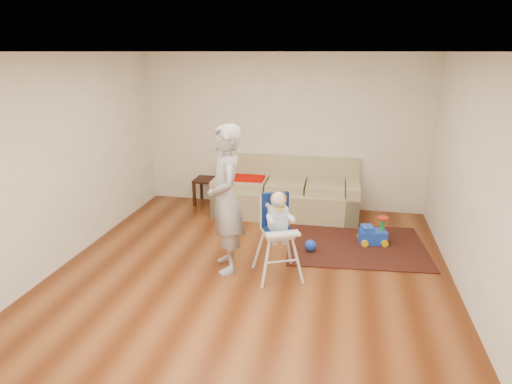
% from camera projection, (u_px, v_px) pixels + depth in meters
% --- Properties ---
extents(ground, '(5.50, 5.50, 0.00)m').
position_uv_depth(ground, '(250.00, 277.00, 5.38)').
color(ground, '#51220B').
rests_on(ground, ground).
extents(room_envelope, '(5.04, 5.52, 2.72)m').
position_uv_depth(room_envelope, '(258.00, 122.00, 5.28)').
color(room_envelope, silver).
rests_on(room_envelope, ground).
extents(sofa, '(2.46, 1.05, 0.94)m').
position_uv_depth(sofa, '(286.00, 188.00, 7.34)').
color(sofa, tan).
rests_on(sofa, ground).
extents(side_table, '(0.48, 0.48, 0.48)m').
position_uv_depth(side_table, '(209.00, 191.00, 7.93)').
color(side_table, black).
rests_on(side_table, ground).
extents(area_rug, '(2.10, 1.65, 0.02)m').
position_uv_depth(area_rug, '(356.00, 245.00, 6.25)').
color(area_rug, black).
rests_on(area_rug, ground).
extents(ride_on_toy, '(0.42, 0.34, 0.41)m').
position_uv_depth(ride_on_toy, '(373.00, 230.00, 6.24)').
color(ride_on_toy, blue).
rests_on(ride_on_toy, area_rug).
extents(toy_ball, '(0.17, 0.17, 0.17)m').
position_uv_depth(toy_ball, '(310.00, 245.00, 6.03)').
color(toy_ball, blue).
rests_on(toy_ball, area_rug).
extents(high_chair, '(0.68, 0.68, 1.12)m').
position_uv_depth(high_chair, '(278.00, 236.00, 5.25)').
color(high_chair, silver).
rests_on(high_chair, ground).
extents(adult, '(0.68, 0.81, 1.89)m').
position_uv_depth(adult, '(226.00, 200.00, 5.32)').
color(adult, '#9A9A9D').
rests_on(adult, ground).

